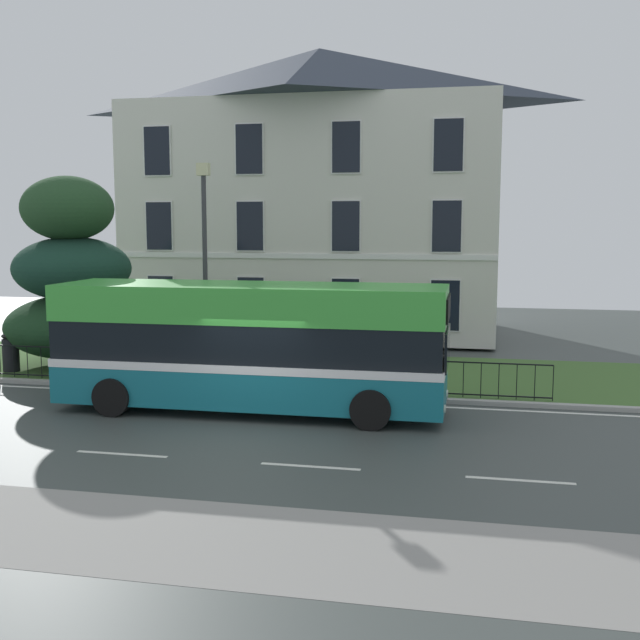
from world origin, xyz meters
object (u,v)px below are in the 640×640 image
evergreen_tree (73,286)px  street_lamp_post (205,256)px  single_decker_bus (251,345)px  litter_bin (11,352)px  georgian_townhouse (319,191)px

evergreen_tree → street_lamp_post: (4.87, -1.00, 1.05)m
single_decker_bus → litter_bin: single_decker_bus is taller
evergreen_tree → single_decker_bus: 8.43m
georgian_townhouse → street_lamp_post: bearing=-96.0°
evergreen_tree → litter_bin: size_ratio=5.06×
single_decker_bus → litter_bin: 9.28m
georgian_townhouse → evergreen_tree: 12.23m
georgian_townhouse → street_lamp_post: 11.39m
litter_bin → georgian_townhouse: bearing=56.4°
street_lamp_post → litter_bin: size_ratio=5.27×
georgian_townhouse → single_decker_bus: georgian_townhouse is taller
single_decker_bus → street_lamp_post: size_ratio=1.54×
georgian_townhouse → litter_bin: size_ratio=12.65×
street_lamp_post → single_decker_bus: bearing=-53.5°
georgian_townhouse → litter_bin: 14.68m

